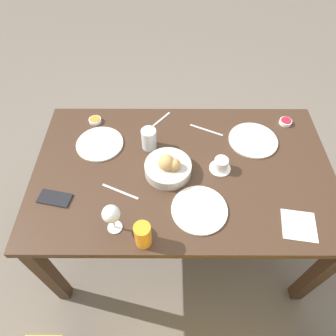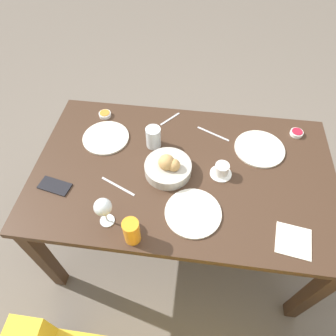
% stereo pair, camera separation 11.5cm
% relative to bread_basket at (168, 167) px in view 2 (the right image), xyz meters
% --- Properties ---
extents(ground_plane, '(10.00, 10.00, 0.00)m').
position_rel_bread_basket_xyz_m(ground_plane, '(-0.07, -0.02, -0.77)').
color(ground_plane, '#6B6056').
extents(dining_table, '(1.48, 0.89, 0.73)m').
position_rel_bread_basket_xyz_m(dining_table, '(-0.07, -0.02, -0.13)').
color(dining_table, '#3D281C').
rests_on(dining_table, ground_plane).
extents(bread_basket, '(0.23, 0.23, 0.12)m').
position_rel_bread_basket_xyz_m(bread_basket, '(0.00, 0.00, 0.00)').
color(bread_basket, '#B2ADA3').
rests_on(bread_basket, dining_table).
extents(plate_near_left, '(0.26, 0.26, 0.01)m').
position_rel_bread_basket_xyz_m(plate_near_left, '(-0.45, -0.21, -0.03)').
color(plate_near_left, silver).
rests_on(plate_near_left, dining_table).
extents(plate_near_right, '(0.25, 0.25, 0.01)m').
position_rel_bread_basket_xyz_m(plate_near_right, '(0.36, -0.18, -0.03)').
color(plate_near_right, silver).
rests_on(plate_near_right, dining_table).
extents(plate_far_center, '(0.25, 0.25, 0.01)m').
position_rel_bread_basket_xyz_m(plate_far_center, '(-0.14, 0.21, -0.03)').
color(plate_far_center, silver).
rests_on(plate_far_center, dining_table).
extents(juice_glass, '(0.07, 0.07, 0.13)m').
position_rel_bread_basket_xyz_m(juice_glass, '(0.10, 0.37, 0.03)').
color(juice_glass, orange).
rests_on(juice_glass, dining_table).
extents(water_tumbler, '(0.08, 0.08, 0.12)m').
position_rel_bread_basket_xyz_m(water_tumbler, '(0.10, -0.17, 0.02)').
color(water_tumbler, silver).
rests_on(water_tumbler, dining_table).
extents(wine_glass, '(0.08, 0.08, 0.16)m').
position_rel_bread_basket_xyz_m(wine_glass, '(0.23, 0.30, 0.07)').
color(wine_glass, silver).
rests_on(wine_glass, dining_table).
extents(coffee_cup, '(0.11, 0.11, 0.07)m').
position_rel_bread_basket_xyz_m(coffee_cup, '(-0.26, -0.02, -0.01)').
color(coffee_cup, white).
rests_on(coffee_cup, dining_table).
extents(jam_bowl_berry, '(0.07, 0.07, 0.02)m').
position_rel_bread_basket_xyz_m(jam_bowl_berry, '(-0.66, -0.35, -0.03)').
color(jam_bowl_berry, white).
rests_on(jam_bowl_berry, dining_table).
extents(jam_bowl_honey, '(0.07, 0.07, 0.02)m').
position_rel_bread_basket_xyz_m(jam_bowl_honey, '(0.41, -0.36, -0.03)').
color(jam_bowl_honey, white).
rests_on(jam_bowl_honey, dining_table).
extents(fork_silver, '(0.18, 0.09, 0.00)m').
position_rel_bread_basket_xyz_m(fork_silver, '(0.22, 0.12, -0.04)').
color(fork_silver, '#B7B7BC').
rests_on(fork_silver, dining_table).
extents(knife_silver, '(0.18, 0.09, 0.00)m').
position_rel_bread_basket_xyz_m(knife_silver, '(-0.21, -0.29, -0.04)').
color(knife_silver, '#B7B7BC').
rests_on(knife_silver, dining_table).
extents(spoon_coffee, '(0.10, 0.12, 0.00)m').
position_rel_bread_basket_xyz_m(spoon_coffee, '(0.04, -0.38, -0.04)').
color(spoon_coffee, '#B7B7BC').
rests_on(spoon_coffee, dining_table).
extents(napkin, '(0.16, 0.16, 0.00)m').
position_rel_bread_basket_xyz_m(napkin, '(-0.56, 0.29, -0.04)').
color(napkin, silver).
rests_on(napkin, dining_table).
extents(cell_phone, '(0.16, 0.10, 0.01)m').
position_rel_bread_basket_xyz_m(cell_phone, '(0.52, 0.16, -0.03)').
color(cell_phone, black).
rests_on(cell_phone, dining_table).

